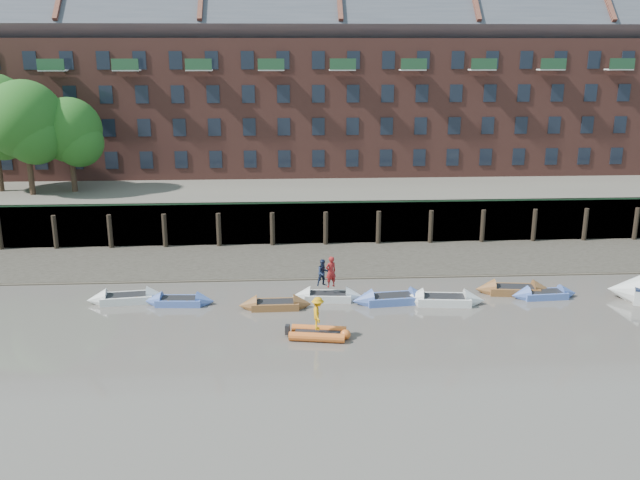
{
  "coord_description": "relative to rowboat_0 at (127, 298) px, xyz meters",
  "views": [
    {
      "loc": [
        -5.18,
        -27.33,
        14.4
      ],
      "look_at": [
        -2.98,
        12.0,
        3.2
      ],
      "focal_mm": 38.0,
      "sensor_mm": 36.0,
      "label": 1
    }
  ],
  "objects": [
    {
      "name": "ground",
      "position": [
        14.44,
        -10.56,
        -0.23
      ],
      "size": [
        220.0,
        220.0,
        0.0
      ],
      "primitive_type": "plane",
      "color": "#5E5750",
      "rests_on": "ground"
    },
    {
      "name": "foreshore",
      "position": [
        14.44,
        7.44,
        -0.23
      ],
      "size": [
        110.0,
        8.0,
        0.5
      ],
      "primitive_type": "cube",
      "color": "#3D382F",
      "rests_on": "ground"
    },
    {
      "name": "mud_band",
      "position": [
        14.44,
        4.04,
        -0.23
      ],
      "size": [
        110.0,
        1.6,
        0.1
      ],
      "primitive_type": "cube",
      "color": "#4C4336",
      "rests_on": "ground"
    },
    {
      "name": "river_wall",
      "position": [
        14.44,
        11.82,
        1.36
      ],
      "size": [
        110.0,
        1.23,
        3.3
      ],
      "color": "#2D2A26",
      "rests_on": "ground"
    },
    {
      "name": "bank_terrace",
      "position": [
        14.44,
        25.44,
        1.37
      ],
      "size": [
        110.0,
        28.0,
        3.2
      ],
      "primitive_type": "cube",
      "color": "#5E594D",
      "rests_on": "ground"
    },
    {
      "name": "apartment_terrace",
      "position": [
        14.44,
        26.43,
        12.59
      ],
      "size": [
        80.6,
        15.56,
        20.98
      ],
      "color": "brown",
      "rests_on": "bank_terrace"
    },
    {
      "name": "tree_cluster",
      "position": [
        -11.18,
        16.79,
        8.77
      ],
      "size": [
        11.76,
        7.74,
        9.4
      ],
      "color": "#3A281C",
      "rests_on": "bank_terrace"
    },
    {
      "name": "rowboat_0",
      "position": [
        0.0,
        0.0,
        0.0
      ],
      "size": [
        4.69,
        1.84,
        1.33
      ],
      "rotation": [
        0.0,
        0.0,
        0.11
      ],
      "color": "silver",
      "rests_on": "ground"
    },
    {
      "name": "rowboat_1",
      "position": [
        3.14,
        -0.59,
        -0.02
      ],
      "size": [
        4.15,
        1.44,
        1.19
      ],
      "rotation": [
        0.0,
        0.0,
        -0.06
      ],
      "color": "#4C68B7",
      "rests_on": "ground"
    },
    {
      "name": "rowboat_2",
      "position": [
        8.72,
        -1.5,
        -0.02
      ],
      "size": [
        4.21,
        1.28,
        1.22
      ],
      "rotation": [
        0.0,
        0.0,
        0.01
      ],
      "color": "brown",
      "rests_on": "ground"
    },
    {
      "name": "rowboat_3",
      "position": [
        11.83,
        -0.33,
        -0.02
      ],
      "size": [
        4.33,
        1.59,
        1.23
      ],
      "rotation": [
        0.0,
        0.0,
        -0.09
      ],
      "color": "silver",
      "rests_on": "ground"
    },
    {
      "name": "rowboat_4",
      "position": [
        15.53,
        -1.01,
        0.01
      ],
      "size": [
        4.8,
        1.85,
        1.36
      ],
      "rotation": [
        0.0,
        0.0,
        0.11
      ],
      "color": "#4C68B7",
      "rests_on": "ground"
    },
    {
      "name": "rowboat_5",
      "position": [
        18.52,
        -1.34,
        0.01
      ],
      "size": [
        4.9,
        1.87,
        1.39
      ],
      "rotation": [
        0.0,
        0.0,
        -0.1
      ],
      "color": "silver",
      "rests_on": "ground"
    },
    {
      "name": "rowboat_6",
      "position": [
        23.19,
        0.12,
        0.0
      ],
      "size": [
        4.73,
        1.87,
        1.34
      ],
      "rotation": [
        0.0,
        0.0,
        -0.12
      ],
      "color": "brown",
      "rests_on": "ground"
    },
    {
      "name": "rowboat_7",
      "position": [
        24.78,
        -0.68,
        -0.03
      ],
      "size": [
        4.1,
        1.42,
        1.17
      ],
      "rotation": [
        0.0,
        0.0,
        0.06
      ],
      "color": "#4C68B7",
      "rests_on": "ground"
    },
    {
      "name": "rib_tender",
      "position": [
        11.08,
        -5.74,
        0.0
      ],
      "size": [
        3.2,
        1.92,
        0.54
      ],
      "rotation": [
        0.0,
        0.0,
        -0.17
      ],
      "color": "orange",
      "rests_on": "ground"
    },
    {
      "name": "person_rower_a",
      "position": [
        11.99,
        -0.35,
        1.53
      ],
      "size": [
        0.81,
        0.69,
        1.87
      ],
      "primitive_type": "imported",
      "rotation": [
        0.0,
        0.0,
        3.58
      ],
      "color": "maroon",
      "rests_on": "rowboat_3"
    },
    {
      "name": "person_rower_b",
      "position": [
        11.56,
        -0.14,
        1.41
      ],
      "size": [
        0.94,
        0.83,
        1.63
      ],
      "primitive_type": "imported",
      "rotation": [
        0.0,
        0.0,
        0.31
      ],
      "color": "#19233F",
      "rests_on": "rowboat_3"
    },
    {
      "name": "person_rib_crew",
      "position": [
        10.94,
        -5.81,
        1.14
      ],
      "size": [
        0.66,
        1.13,
        1.74
      ],
      "primitive_type": "imported",
      "rotation": [
        0.0,
        0.0,
        1.56
      ],
      "color": "orange",
      "rests_on": "rib_tender"
    }
  ]
}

